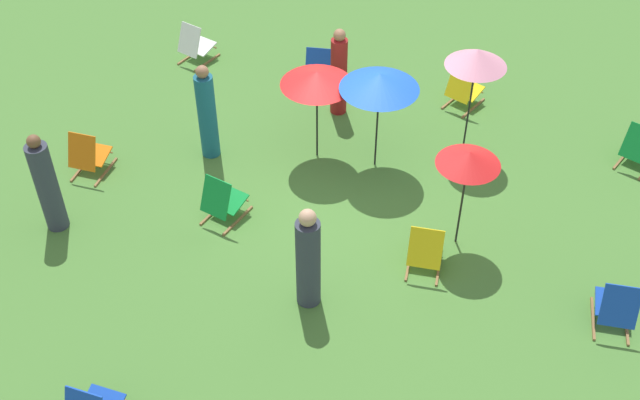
{
  "coord_description": "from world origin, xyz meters",
  "views": [
    {
      "loc": [
        -3.42,
        9.45,
        8.54
      ],
      "look_at": [
        0.0,
        1.2,
        0.5
      ],
      "focal_mm": 44.73,
      "sensor_mm": 36.0,
      "label": 1
    }
  ],
  "objects_px": {
    "umbrella_3": "(469,158)",
    "person_2": "(339,74)",
    "deckchair_10": "(320,68)",
    "person_3": "(308,260)",
    "deckchair_2": "(426,250)",
    "umbrella_2": "(317,78)",
    "deckchair_3": "(639,148)",
    "person_0": "(47,185)",
    "deckchair_0": "(464,89)",
    "deckchair_9": "(616,307)",
    "umbrella_1": "(380,81)",
    "deckchair_4": "(88,155)",
    "umbrella_0": "(477,58)",
    "deckchair_1": "(195,45)",
    "person_1": "(207,114)",
    "deckchair_7": "(223,201)"
  },
  "relations": [
    {
      "from": "umbrella_2",
      "to": "umbrella_3",
      "type": "height_order",
      "value": "umbrella_3"
    },
    {
      "from": "person_2",
      "to": "person_3",
      "type": "xyz_separation_m",
      "value": [
        -1.28,
        4.38,
        -0.0
      ]
    },
    {
      "from": "deckchair_4",
      "to": "deckchair_10",
      "type": "xyz_separation_m",
      "value": [
        -2.5,
        -3.86,
        0.0
      ]
    },
    {
      "from": "deckchair_9",
      "to": "deckchair_0",
      "type": "bearing_deg",
      "value": -63.59
    },
    {
      "from": "deckchair_2",
      "to": "umbrella_2",
      "type": "bearing_deg",
      "value": -46.97
    },
    {
      "from": "deckchair_2",
      "to": "deckchair_7",
      "type": "xyz_separation_m",
      "value": [
        3.19,
        0.18,
        0.0
      ]
    },
    {
      "from": "deckchair_1",
      "to": "person_3",
      "type": "distance_m",
      "value": 6.64
    },
    {
      "from": "deckchair_10",
      "to": "person_3",
      "type": "height_order",
      "value": "person_3"
    },
    {
      "from": "umbrella_3",
      "to": "person_2",
      "type": "distance_m",
      "value": 3.88
    },
    {
      "from": "umbrella_3",
      "to": "deckchair_2",
      "type": "bearing_deg",
      "value": 68.16
    },
    {
      "from": "umbrella_3",
      "to": "person_1",
      "type": "height_order",
      "value": "person_1"
    },
    {
      "from": "umbrella_0",
      "to": "deckchair_10",
      "type": "bearing_deg",
      "value": -15.8
    },
    {
      "from": "umbrella_2",
      "to": "deckchair_9",
      "type": "bearing_deg",
      "value": 159.69
    },
    {
      "from": "person_1",
      "to": "deckchair_10",
      "type": "bearing_deg",
      "value": 137.94
    },
    {
      "from": "deckchair_1",
      "to": "umbrella_1",
      "type": "bearing_deg",
      "value": 170.97
    },
    {
      "from": "deckchair_7",
      "to": "umbrella_2",
      "type": "height_order",
      "value": "umbrella_2"
    },
    {
      "from": "deckchair_4",
      "to": "person_2",
      "type": "height_order",
      "value": "person_2"
    },
    {
      "from": "deckchair_4",
      "to": "umbrella_0",
      "type": "bearing_deg",
      "value": -157.45
    },
    {
      "from": "deckchair_3",
      "to": "umbrella_1",
      "type": "height_order",
      "value": "umbrella_1"
    },
    {
      "from": "deckchair_0",
      "to": "person_2",
      "type": "bearing_deg",
      "value": 43.43
    },
    {
      "from": "deckchair_3",
      "to": "umbrella_0",
      "type": "xyz_separation_m",
      "value": [
        2.78,
        0.66,
        1.45
      ]
    },
    {
      "from": "umbrella_1",
      "to": "person_2",
      "type": "height_order",
      "value": "umbrella_1"
    },
    {
      "from": "person_2",
      "to": "person_0",
      "type": "bearing_deg",
      "value": -36.44
    },
    {
      "from": "deckchair_0",
      "to": "umbrella_1",
      "type": "distance_m",
      "value": 2.72
    },
    {
      "from": "person_2",
      "to": "umbrella_1",
      "type": "bearing_deg",
      "value": 40.03
    },
    {
      "from": "deckchair_9",
      "to": "person_1",
      "type": "distance_m",
      "value": 6.94
    },
    {
      "from": "deckchair_4",
      "to": "person_0",
      "type": "distance_m",
      "value": 1.36
    },
    {
      "from": "person_1",
      "to": "deckchair_9",
      "type": "bearing_deg",
      "value": 56.7
    },
    {
      "from": "deckchair_0",
      "to": "umbrella_2",
      "type": "height_order",
      "value": "umbrella_2"
    },
    {
      "from": "deckchair_4",
      "to": "person_1",
      "type": "distance_m",
      "value": 2.05
    },
    {
      "from": "deckchair_1",
      "to": "deckchair_3",
      "type": "bearing_deg",
      "value": -168.12
    },
    {
      "from": "umbrella_0",
      "to": "umbrella_3",
      "type": "distance_m",
      "value": 2.32
    },
    {
      "from": "deckchair_7",
      "to": "umbrella_3",
      "type": "height_order",
      "value": "umbrella_3"
    },
    {
      "from": "deckchair_3",
      "to": "person_2",
      "type": "xyz_separation_m",
      "value": [
        5.18,
        0.45,
        0.43
      ]
    },
    {
      "from": "deckchair_1",
      "to": "person_2",
      "type": "height_order",
      "value": "person_2"
    },
    {
      "from": "deckchair_2",
      "to": "umbrella_2",
      "type": "height_order",
      "value": "umbrella_2"
    },
    {
      "from": "deckchair_10",
      "to": "person_0",
      "type": "height_order",
      "value": "person_0"
    },
    {
      "from": "deckchair_0",
      "to": "umbrella_0",
      "type": "xyz_separation_m",
      "value": [
        -0.36,
        1.22,
        1.45
      ]
    },
    {
      "from": "deckchair_9",
      "to": "umbrella_1",
      "type": "xyz_separation_m",
      "value": [
        4.12,
        -2.04,
        1.29
      ]
    },
    {
      "from": "person_3",
      "to": "deckchair_1",
      "type": "bearing_deg",
      "value": -79.52
    },
    {
      "from": "deckchair_0",
      "to": "deckchair_9",
      "type": "distance_m",
      "value": 5.33
    },
    {
      "from": "person_0",
      "to": "person_1",
      "type": "xyz_separation_m",
      "value": [
        -1.34,
        -2.48,
        0.01
      ]
    },
    {
      "from": "deckchair_1",
      "to": "umbrella_3",
      "type": "distance_m",
      "value": 6.89
    },
    {
      "from": "deckchair_2",
      "to": "umbrella_2",
      "type": "distance_m",
      "value": 3.29
    },
    {
      "from": "deckchair_7",
      "to": "person_1",
      "type": "relative_size",
      "value": 0.48
    },
    {
      "from": "deckchair_10",
      "to": "person_3",
      "type": "bearing_deg",
      "value": 96.99
    },
    {
      "from": "deckchair_3",
      "to": "person_0",
      "type": "relative_size",
      "value": 0.5
    },
    {
      "from": "deckchair_4",
      "to": "person_1",
      "type": "bearing_deg",
      "value": -148.33
    },
    {
      "from": "deckchair_10",
      "to": "umbrella_1",
      "type": "bearing_deg",
      "value": 119.95
    },
    {
      "from": "person_0",
      "to": "person_2",
      "type": "height_order",
      "value": "person_0"
    }
  ]
}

